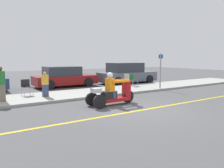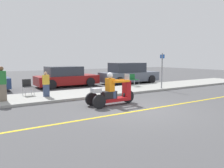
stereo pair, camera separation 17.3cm
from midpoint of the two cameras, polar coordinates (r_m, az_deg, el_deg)
name	(u,v)px [view 1 (the left image)]	position (r m, az deg, el deg)	size (l,w,h in m)	color
ground_plane	(142,110)	(8.66, 7.29, -6.78)	(60.00, 60.00, 0.00)	#4C4C4F
lane_stripe	(133,112)	(8.37, 4.85, -7.21)	(24.00, 0.12, 0.01)	gold
sidewalk_strip	(88,93)	(12.43, -6.63, -2.33)	(28.00, 2.80, 0.12)	#9E9E99
motorcycle_trike	(112,93)	(9.42, -0.49, -2.46)	(2.26, 0.76, 1.43)	black
spectator_far_back	(45,85)	(11.26, -17.49, -0.18)	(0.32, 0.22, 1.24)	#38476B
spectator_with_child	(1,85)	(10.75, -27.45, -0.16)	(0.40, 0.28, 1.54)	#726656
folding_chair_curbside	(26,86)	(11.97, -21.89, -0.40)	(0.51, 0.51, 0.82)	#A5A8AD
folding_chair_set_back	(132,79)	(14.92, 4.90, 1.40)	(0.50, 0.50, 0.82)	#A5A8AD
parked_car_lot_left	(127,74)	(17.56, 3.60, 2.70)	(4.81, 2.04, 1.64)	slate
parked_car_lot_far	(64,77)	(15.85, -12.69, 1.78)	(4.32, 2.06, 1.43)	maroon
street_sign	(160,69)	(14.03, 12.20, 3.77)	(0.08, 0.36, 2.20)	gray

